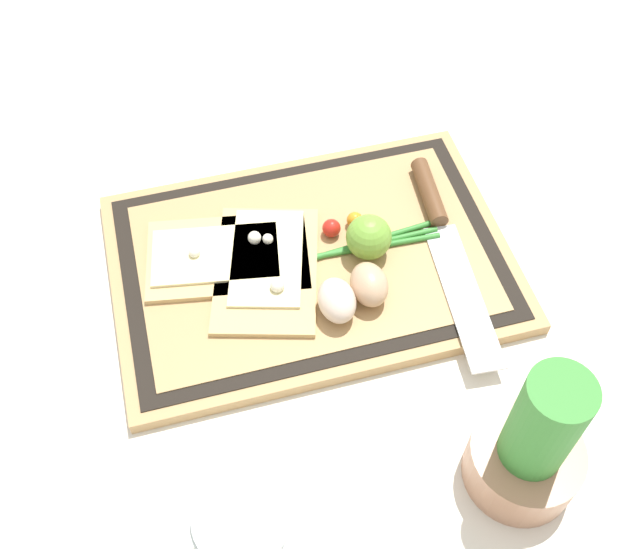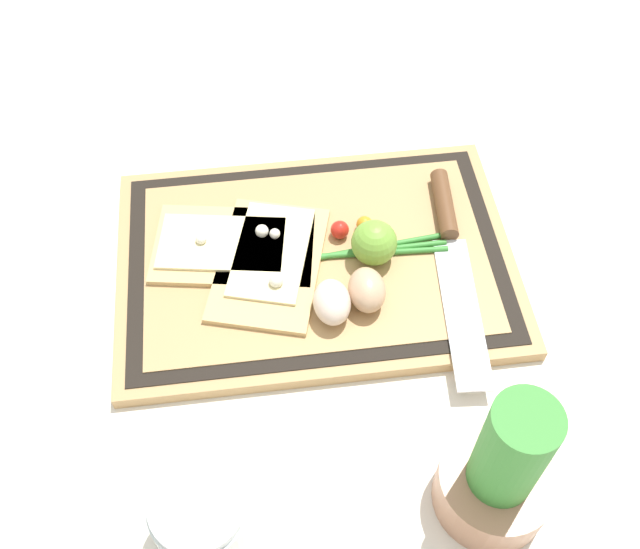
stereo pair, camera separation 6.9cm
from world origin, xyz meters
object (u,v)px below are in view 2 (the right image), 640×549
(egg_pink, at_px, (332,302))
(sauce_jar, at_px, (203,521))
(lime, at_px, (374,243))
(cherry_tomato_yellow, at_px, (365,224))
(cherry_tomato_red, at_px, (340,230))
(herb_pot, at_px, (500,474))
(pizza_slice_near, at_px, (231,245))
(knife, at_px, (450,238))
(egg_brown, at_px, (367,290))
(pizza_slice_far, at_px, (270,261))

(egg_pink, bearing_deg, sauce_jar, 56.12)
(lime, xyz_separation_m, cherry_tomato_yellow, (0.00, -0.04, -0.02))
(cherry_tomato_red, relative_size, herb_pot, 0.12)
(pizza_slice_near, relative_size, egg_pink, 3.68)
(cherry_tomato_red, distance_m, cherry_tomato_yellow, 0.03)
(lime, bearing_deg, sauce_jar, 54.73)
(egg_pink, distance_m, herb_pot, 0.26)
(cherry_tomato_yellow, bearing_deg, knife, 162.37)
(knife, height_order, cherry_tomato_red, same)
(egg_pink, bearing_deg, egg_brown, -164.34)
(sauce_jar, bearing_deg, egg_pink, -123.88)
(pizza_slice_far, distance_m, sauce_jar, 0.31)
(egg_brown, height_order, cherry_tomato_yellow, egg_brown)
(pizza_slice_far, relative_size, cherry_tomato_red, 9.25)
(knife, distance_m, egg_pink, 0.18)
(knife, bearing_deg, egg_brown, 32.51)
(pizza_slice_near, height_order, cherry_tomato_yellow, pizza_slice_near)
(pizza_slice_far, distance_m, cherry_tomato_yellow, 0.12)
(pizza_slice_far, height_order, cherry_tomato_yellow, pizza_slice_far)
(pizza_slice_near, relative_size, sauce_jar, 2.27)
(egg_brown, bearing_deg, knife, -147.49)
(egg_pink, bearing_deg, knife, -151.53)
(egg_brown, bearing_deg, cherry_tomato_yellow, -97.98)
(pizza_slice_far, bearing_deg, herb_pot, 122.11)
(lime, distance_m, cherry_tomato_yellow, 0.05)
(cherry_tomato_yellow, distance_m, herb_pot, 0.35)
(knife, distance_m, cherry_tomato_yellow, 0.10)
(pizza_slice_near, bearing_deg, cherry_tomato_red, -179.02)
(cherry_tomato_red, xyz_separation_m, herb_pot, (-0.10, 0.33, 0.03))
(knife, height_order, egg_pink, egg_pink)
(egg_pink, bearing_deg, herb_pot, 119.40)
(cherry_tomato_yellow, xyz_separation_m, sauce_jar, (0.21, 0.34, 0.01))
(pizza_slice_far, relative_size, sauce_jar, 2.27)
(lime, relative_size, cherry_tomato_red, 2.42)
(knife, xyz_separation_m, egg_brown, (0.11, 0.07, 0.01))
(cherry_tomato_red, distance_m, herb_pot, 0.35)
(herb_pot, bearing_deg, cherry_tomato_red, -73.03)
(cherry_tomato_red, bearing_deg, egg_pink, 77.46)
(pizza_slice_near, xyz_separation_m, knife, (-0.26, 0.02, 0.00))
(lime, height_order, cherry_tomato_yellow, lime)
(pizza_slice_far, bearing_deg, pizza_slice_near, -33.64)
(knife, distance_m, cherry_tomato_red, 0.13)
(cherry_tomato_red, distance_m, sauce_jar, 0.37)
(lime, height_order, herb_pot, herb_pot)
(lime, bearing_deg, cherry_tomato_red, -46.68)
(egg_brown, bearing_deg, herb_pot, 109.85)
(egg_brown, distance_m, sauce_jar, 0.30)
(lime, xyz_separation_m, cherry_tomato_red, (0.03, -0.04, -0.02))
(knife, distance_m, egg_brown, 0.13)
(cherry_tomato_red, relative_size, cherry_tomato_yellow, 1.11)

